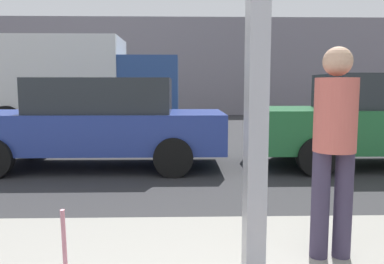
# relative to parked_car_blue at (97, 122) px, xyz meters

# --- Properties ---
(ground_plane) EXTENTS (60.00, 60.00, 0.00)m
(ground_plane) POSITION_rel_parked_car_blue_xyz_m (1.71, 1.84, -0.82)
(ground_plane) COLOR #2D2D30
(building_facade_far) EXTENTS (28.00, 1.20, 4.84)m
(building_facade_far) POSITION_rel_parked_car_blue_xyz_m (1.71, 13.32, 1.60)
(building_facade_far) COLOR gray
(building_facade_far) RESTS_ON ground
(parked_car_blue) EXTENTS (4.61, 1.91, 1.60)m
(parked_car_blue) POSITION_rel_parked_car_blue_xyz_m (0.00, 0.00, 0.00)
(parked_car_blue) COLOR #283D93
(parked_car_blue) RESTS_ON ground
(parked_car_green) EXTENTS (4.65, 1.92, 1.67)m
(parked_car_green) POSITION_rel_parked_car_blue_xyz_m (5.20, 0.00, 0.03)
(parked_car_green) COLOR #236B38
(parked_car_green) RESTS_ON ground
(box_truck) EXTENTS (6.43, 2.44, 2.93)m
(box_truck) POSITION_rel_parked_car_blue_xyz_m (-1.95, 5.37, 0.77)
(box_truck) COLOR silver
(box_truck) RESTS_ON ground
(pedestrian) EXTENTS (0.32, 0.32, 1.63)m
(pedestrian) POSITION_rel_parked_car_blue_xyz_m (2.68, -4.14, 0.23)
(pedestrian) COLOR #3B334C
(pedestrian) RESTS_ON sidewalk_strip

